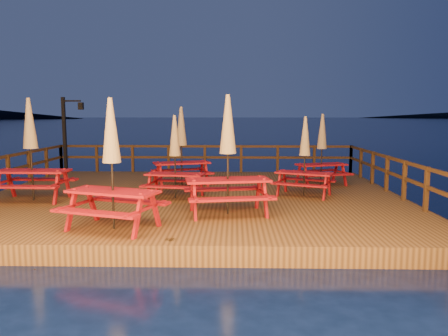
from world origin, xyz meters
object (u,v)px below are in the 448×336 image
Objects in this scene: lamp_post at (68,128)px; picnic_table_0 at (305,155)px; picnic_table_1 at (175,155)px; picnic_table_2 at (112,162)px.

picnic_table_0 is (8.60, -4.67, -0.61)m from lamp_post.
lamp_post is 7.11m from picnic_table_1.
lamp_post reaches higher than picnic_table_1.
picnic_table_1 reaches higher than picnic_table_0.
picnic_table_2 is at bearing -64.03° from lamp_post.
picnic_table_2 is at bearing -94.70° from picnic_table_1.
picnic_table_0 is 5.85m from picnic_table_2.
picnic_table_1 is at bearing 94.62° from picnic_table_2.
picnic_table_0 is 0.98× the size of picnic_table_1.
lamp_post is 9.80m from picnic_table_0.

